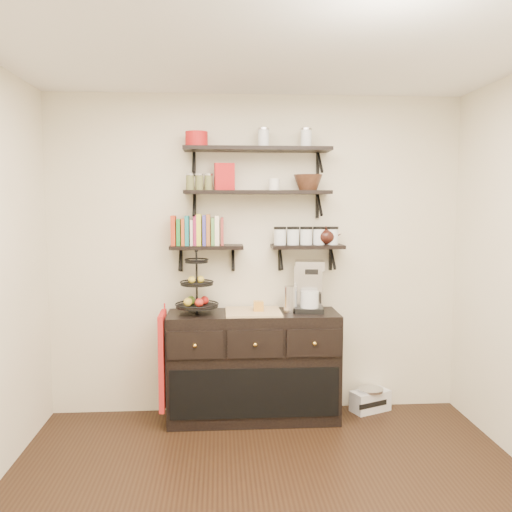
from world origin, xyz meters
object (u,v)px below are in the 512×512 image
at_px(fruit_stand, 197,292).
at_px(coffee_maker, 309,287).
at_px(sideboard, 253,366).
at_px(radio, 370,400).

height_order(fruit_stand, coffee_maker, fruit_stand).
bearing_deg(coffee_maker, sideboard, -169.13).
bearing_deg(radio, coffee_maker, 164.02).
relative_size(sideboard, fruit_stand, 2.77).
distance_m(fruit_stand, radio, 1.78).
xyz_separation_m(sideboard, fruit_stand, (-0.46, 0.00, 0.62)).
xyz_separation_m(coffee_maker, radio, (0.56, 0.07, -1.01)).
relative_size(coffee_maker, radio, 1.15).
distance_m(coffee_maker, radio, 1.15).
bearing_deg(coffee_maker, fruit_stand, -171.13).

